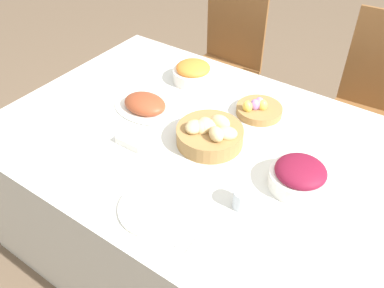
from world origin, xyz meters
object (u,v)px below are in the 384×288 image
object	(u,v)px
fork	(122,189)
butter_dish	(133,141)
ham_platter	(145,105)
carrot_bowl	(193,72)
knife	(194,229)
egg_basket	(258,109)
dinner_plate	(157,207)
chair_far_right	(372,107)
drinking_cup	(243,199)
beet_salad_bowl	(300,176)
chair_far_left	(224,59)
spoon	(202,233)
bread_basket	(210,134)

from	to	relation	value
fork	butter_dish	bearing A→B (deg)	126.03
ham_platter	carrot_bowl	bearing A→B (deg)	83.62
knife	butter_dish	bearing A→B (deg)	158.02
egg_basket	ham_platter	bearing A→B (deg)	-149.05
dinner_plate	egg_basket	bearing A→B (deg)	88.03
chair_far_right	butter_dish	bearing A→B (deg)	-124.70
carrot_bowl	drinking_cup	xyz separation A→B (m)	(0.61, -0.58, -0.01)
beet_salad_bowl	drinking_cup	world-z (taller)	beet_salad_bowl
chair_far_left	knife	distance (m)	1.54
drinking_cup	dinner_plate	bearing A→B (deg)	-142.81
beet_salad_bowl	spoon	world-z (taller)	beet_salad_bowl
ham_platter	drinking_cup	size ratio (longest dim) A/B	4.32
egg_basket	dinner_plate	bearing A→B (deg)	-91.97
drinking_cup	butter_dish	world-z (taller)	drinking_cup
chair_far_right	dinner_plate	bearing A→B (deg)	-109.89
bread_basket	knife	world-z (taller)	bread_basket
drinking_cup	butter_dish	bearing A→B (deg)	176.03
butter_dish	knife	bearing A→B (deg)	-25.48
ham_platter	butter_dish	size ratio (longest dim) A/B	2.52
knife	drinking_cup	distance (m)	0.20
spoon	dinner_plate	bearing A→B (deg)	176.51
dinner_plate	chair_far_left	bearing A→B (deg)	111.99
ham_platter	knife	bearing A→B (deg)	-37.21
chair_far_left	butter_dish	size ratio (longest dim) A/B	8.22
bread_basket	dinner_plate	xyz separation A→B (m)	(0.04, -0.40, -0.04)
dinner_plate	spoon	world-z (taller)	dinner_plate
chair_far_right	butter_dish	size ratio (longest dim) A/B	8.22
carrot_bowl	ham_platter	bearing A→B (deg)	-96.38
chair_far_right	bread_basket	size ratio (longest dim) A/B	3.77
carrot_bowl	butter_dish	xyz separation A→B (m)	(0.08, -0.54, -0.03)
chair_far_left	drinking_cup	size ratio (longest dim) A/B	14.10
chair_far_left	carrot_bowl	world-z (taller)	chair_far_left
egg_basket	butter_dish	distance (m)	0.57
egg_basket	fork	world-z (taller)	egg_basket
chair_far_left	carrot_bowl	distance (m)	0.67
bread_basket	carrot_bowl	world-z (taller)	bread_basket
bread_basket	egg_basket	size ratio (longest dim) A/B	1.33
bread_basket	carrot_bowl	bearing A→B (deg)	132.76
bread_basket	dinner_plate	world-z (taller)	bread_basket
bread_basket	drinking_cup	bearing A→B (deg)	-38.49
carrot_bowl	fork	world-z (taller)	carrot_bowl
spoon	knife	bearing A→B (deg)	176.51
carrot_bowl	butter_dish	bearing A→B (deg)	-81.64
chair_far_left	carrot_bowl	bearing A→B (deg)	-71.45
butter_dish	dinner_plate	bearing A→B (deg)	-36.16
chair_far_right	beet_salad_bowl	bearing A→B (deg)	-96.23
dinner_plate	knife	size ratio (longest dim) A/B	1.43
chair_far_right	carrot_bowl	bearing A→B (deg)	-145.49
bread_basket	fork	world-z (taller)	bread_basket
dinner_plate	chair_far_right	bearing A→B (deg)	73.94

